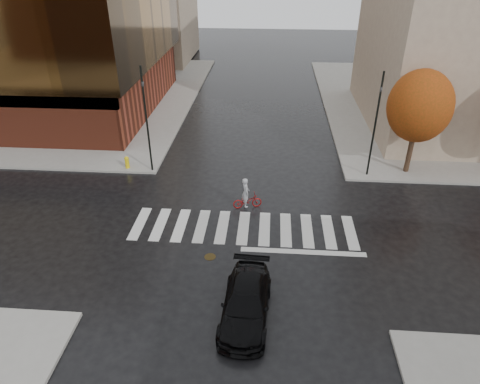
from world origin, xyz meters
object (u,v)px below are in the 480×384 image
Objects in this scene: traffic_light_nw at (146,115)px; fire_hydrant at (127,162)px; sedan at (246,303)px; traffic_light_ne at (376,120)px; cyclist at (247,198)px.

traffic_light_nw is 8.25× the size of fire_hydrant.
traffic_light_nw is 3.69m from fire_hydrant.
fire_hydrant is at bearing 128.21° from sedan.
traffic_light_ne is (13.72, 0.41, -0.11)m from traffic_light_nw.
traffic_light_ne is at bearing 85.34° from traffic_light_nw.
sedan is 0.68× the size of traffic_light_nw.
sedan is 14.69m from fire_hydrant.
traffic_light_ne is at bearing 0.94° from fire_hydrant.
traffic_light_nw is 13.73m from traffic_light_ne.
cyclist reaches higher than sedan.
cyclist is 0.28× the size of traffic_light_nw.
traffic_light_nw is at bearing 44.13° from cyclist.
sedan is 5.58× the size of fire_hydrant.
traffic_light_nw is at bearing 122.87° from sedan.
fire_hydrant is at bearing 8.42° from traffic_light_ne.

